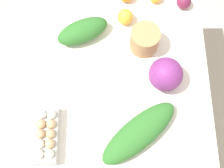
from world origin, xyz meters
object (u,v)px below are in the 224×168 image
orange_0 (125,17)px  greens_bunch_scallion (139,133)px  cabbage_purple (166,74)px  beet_root (184,2)px  paper_bag (145,40)px  greens_bunch_dandelion (83,31)px  egg_carton (47,135)px

orange_0 → greens_bunch_scallion: bearing=-175.6°
cabbage_purple → beet_root: 0.43m
greens_bunch_scallion → paper_bag: bearing=-5.6°
cabbage_purple → orange_0: (0.33, 0.17, -0.04)m
cabbage_purple → greens_bunch_dandelion: bearing=57.7°
paper_bag → greens_bunch_scallion: bearing=174.4°
egg_carton → orange_0: 0.69m
paper_bag → greens_bunch_scallion: paper_bag is taller
orange_0 → beet_root: bearing=-74.0°
egg_carton → greens_bunch_dandelion: 0.53m
cabbage_purple → greens_bunch_dandelion: size_ratio=0.61×
beet_root → orange_0: (-0.09, 0.30, 0.00)m
egg_carton → beet_root: bearing=-44.1°
greens_bunch_scallion → orange_0: (0.58, 0.04, -0.00)m
egg_carton → beet_root: (0.67, -0.66, -0.01)m
cabbage_purple → paper_bag: (0.18, 0.08, -0.02)m
orange_0 → egg_carton: bearing=148.8°
beet_root → orange_0: 0.31m
cabbage_purple → greens_bunch_dandelion: 0.45m
greens_bunch_dandelion → paper_bag: bearing=-101.1°
egg_carton → beet_root: egg_carton is taller
paper_bag → greens_bunch_dandelion: bearing=78.9°
paper_bag → beet_root: paper_bag is taller
paper_bag → orange_0: (0.14, 0.09, -0.02)m
cabbage_purple → egg_carton: cabbage_purple is taller
paper_bag → cabbage_purple: bearing=-155.2°
egg_carton → orange_0: bearing=-31.0°
paper_bag → greens_bunch_dandelion: 0.30m
beet_root → orange_0: size_ratio=0.93×
greens_bunch_dandelion → beet_root: size_ratio=3.50×
egg_carton → greens_bunch_dandelion: size_ratio=0.96×
cabbage_purple → beet_root: cabbage_purple is taller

